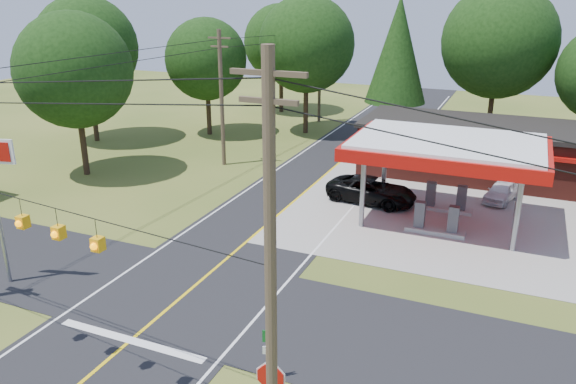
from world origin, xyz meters
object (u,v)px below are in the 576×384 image
at_px(sedan_car, 502,192).
at_px(octagonal_stop_sign, 271,383).
at_px(suv_car, 372,190).
at_px(gas_canopy, 447,150).

height_order(sedan_car, octagonal_stop_sign, octagonal_stop_sign).
bearing_deg(sedan_car, octagonal_stop_sign, -87.12).
xyz_separation_m(sedan_car, octagonal_stop_sign, (-5.00, -23.95, 1.40)).
height_order(suv_car, sedan_car, suv_car).
distance_m(suv_car, octagonal_stop_sign, 20.70).
bearing_deg(octagonal_stop_sign, sedan_car, 78.21).
bearing_deg(gas_canopy, octagonal_stop_sign, -96.00).
distance_m(sedan_car, octagonal_stop_sign, 24.51).
distance_m(gas_canopy, suv_car, 5.89).
relative_size(suv_car, octagonal_stop_sign, 2.07).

